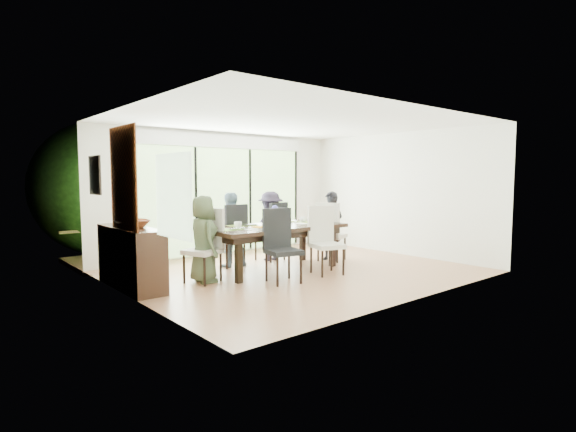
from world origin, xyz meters
TOP-DOWN VIEW (x-y plane):
  - floor at (0.00, 0.00)m, footprint 6.00×5.00m
  - ceiling at (0.00, 0.00)m, footprint 6.00×5.00m
  - wall_back at (0.00, 2.51)m, footprint 6.00×0.02m
  - wall_front at (0.00, -2.51)m, footprint 6.00×0.02m
  - wall_left at (-3.01, 0.00)m, footprint 0.02×5.00m
  - wall_right at (3.01, 0.00)m, footprint 0.02×5.00m
  - glass_doors at (0.00, 2.47)m, footprint 4.20×0.02m
  - blinds_header at (0.00, 2.46)m, footprint 4.40×0.06m
  - mullion_a at (-2.10, 2.46)m, footprint 0.05×0.04m
  - mullion_b at (-0.70, 2.46)m, footprint 0.05×0.04m
  - mullion_c at (0.70, 2.46)m, footprint 0.05×0.04m
  - mullion_d at (2.10, 2.46)m, footprint 0.05×0.04m
  - side_window at (-2.97, -1.20)m, footprint 0.02×0.90m
  - deck at (0.00, 3.40)m, footprint 6.00×1.80m
  - rail_top at (0.00, 4.20)m, footprint 6.00×0.08m
  - foliage_left at (-1.80, 5.20)m, footprint 3.20×3.20m
  - foliage_mid at (0.40, 5.80)m, footprint 4.00×4.00m
  - foliage_right at (2.20, 5.00)m, footprint 2.80×2.80m
  - foliage_far at (-0.60, 6.50)m, footprint 3.60×3.60m
  - table_top at (-0.23, 0.36)m, footprint 2.65×1.22m
  - table_apron at (-0.23, 0.36)m, footprint 2.43×0.99m
  - table_leg_fl at (-1.31, -0.07)m, footprint 0.10×0.10m
  - table_leg_fr at (0.85, -0.07)m, footprint 0.10×0.10m
  - table_leg_bl at (-1.31, 0.79)m, footprint 0.10×0.10m
  - table_leg_br at (0.85, 0.79)m, footprint 0.10×0.10m
  - chair_left_end at (-1.73, 0.36)m, footprint 0.66×0.66m
  - chair_right_end at (1.27, 0.36)m, footprint 0.66×0.66m
  - chair_far_left at (-0.68, 1.21)m, footprint 0.54×0.54m
  - chair_far_right at (0.32, 1.21)m, footprint 0.59×0.59m
  - chair_near_left at (-0.73, -0.51)m, footprint 0.61×0.61m
  - chair_near_right at (0.27, -0.51)m, footprint 0.63×0.63m
  - person_left_end at (-1.71, 0.36)m, footprint 0.51×0.72m
  - person_right_end at (1.25, 0.36)m, footprint 0.53×0.73m
  - person_far_left at (-0.68, 1.19)m, footprint 0.74×0.56m
  - person_far_right at (0.32, 1.19)m, footprint 0.71×0.50m
  - placemat_left at (-1.18, 0.36)m, footprint 0.49×0.35m
  - placemat_right at (0.72, 0.36)m, footprint 0.49×0.35m
  - placemat_far_l at (-0.68, 0.76)m, footprint 0.49×0.35m
  - placemat_far_r at (0.32, 0.76)m, footprint 0.49×0.35m
  - placemat_paper at (-0.78, 0.06)m, footprint 0.49×0.35m
  - tablet_far_l at (-0.58, 0.71)m, footprint 0.29×0.20m
  - tablet_far_r at (0.27, 0.71)m, footprint 0.27×0.19m
  - papers at (0.47, 0.31)m, footprint 0.33×0.24m
  - platter_base at (-0.78, 0.06)m, footprint 0.29×0.29m
  - platter_snacks at (-0.78, 0.06)m, footprint 0.22×0.22m
  - vase at (-0.18, 0.41)m, footprint 0.09×0.09m
  - hyacinth_stems at (-0.18, 0.41)m, footprint 0.04×0.04m
  - hyacinth_blooms at (-0.18, 0.41)m, footprint 0.12×0.12m
  - laptop at (-1.08, 0.26)m, footprint 0.40×0.30m
  - cup_a at (-0.93, 0.51)m, footprint 0.19×0.19m
  - cup_b at (-0.08, 0.26)m, footprint 0.15×0.15m
  - cup_c at (0.57, 0.46)m, footprint 0.16×0.16m
  - book at (0.02, 0.41)m, footprint 0.28×0.30m
  - sideboard at (-2.76, 0.76)m, footprint 0.47×1.68m
  - bowl at (-2.76, 0.66)m, footprint 0.50×0.50m
  - candlestick_base at (-2.76, 1.11)m, footprint 0.11×0.11m
  - candlestick_shaft at (-2.76, 1.11)m, footprint 0.03×0.03m
  - candlestick_pan at (-2.76, 1.11)m, footprint 0.11×0.11m
  - candle at (-2.76, 1.11)m, footprint 0.04×0.04m
  - tapestry at (-2.97, 0.40)m, footprint 0.02×1.00m
  - art_frame at (-2.97, 1.70)m, footprint 0.03×0.55m
  - art_canvas at (-2.95, 1.70)m, footprint 0.01×0.45m

SIDE VIEW (x-z plane):
  - deck at x=0.00m, z-range -0.10..0.00m
  - floor at x=0.00m, z-range -0.01..0.00m
  - table_leg_fl at x=-1.31m, z-range 0.00..0.76m
  - table_leg_fr at x=0.85m, z-range 0.00..0.76m
  - table_leg_bl at x=-1.31m, z-range 0.00..0.76m
  - table_leg_br at x=0.85m, z-range 0.00..0.76m
  - sideboard at x=-2.76m, z-range 0.00..0.95m
  - rail_top at x=0.00m, z-range 0.52..0.58m
  - chair_left_end at x=-1.73m, z-range 0.00..1.22m
  - chair_right_end at x=1.27m, z-range 0.00..1.22m
  - chair_far_left at x=-0.68m, z-range 0.00..1.22m
  - chair_far_right at x=0.32m, z-range 0.00..1.22m
  - chair_near_left at x=-0.73m, z-range 0.00..1.22m
  - chair_near_right at x=0.27m, z-range 0.00..1.22m
  - table_apron at x=-0.23m, z-range 0.64..0.75m
  - person_left_end at x=-1.71m, z-range 0.00..1.43m
  - person_right_end at x=1.25m, z-range 0.00..1.43m
  - person_far_left at x=-0.68m, z-range 0.00..1.43m
  - person_far_right at x=0.32m, z-range 0.00..1.43m
  - table_top at x=-0.23m, z-range 0.76..0.83m
  - papers at x=0.47m, z-range 0.83..0.83m
  - placemat_left at x=-1.18m, z-range 0.83..0.84m
  - placemat_right at x=0.72m, z-range 0.83..0.84m
  - placemat_far_l at x=-0.68m, z-range 0.83..0.84m
  - placemat_far_r at x=0.32m, z-range 0.83..0.84m
  - placemat_paper at x=-0.78m, z-range 0.83..0.84m
  - book at x=0.02m, z-range 0.83..0.85m
  - tablet_far_r at x=0.27m, z-range 0.84..0.85m
  - tablet_far_l at x=-0.58m, z-range 0.84..0.85m
  - laptop at x=-1.08m, z-range 0.83..0.86m
  - platter_base at x=-0.78m, z-range 0.84..0.86m
  - platter_snacks at x=-0.78m, z-range 0.86..0.88m
  - cup_b at x=-0.08m, z-range 0.83..0.93m
  - cup_a at x=-0.93m, z-range 0.83..0.94m
  - cup_c at x=0.57m, z-range 0.83..0.94m
  - vase at x=-0.18m, z-range 0.83..0.96m
  - candlestick_base at x=-2.76m, z-range 0.95..0.99m
  - bowl at x=-2.76m, z-range 0.95..1.07m
  - hyacinth_stems at x=-0.18m, z-range 0.94..1.12m
  - hyacinth_blooms at x=-0.18m, z-range 1.08..1.20m
  - glass_doors at x=0.00m, z-range 0.05..2.35m
  - mullion_a at x=-2.10m, z-range 0.05..2.35m
  - mullion_b at x=-0.70m, z-range 0.05..2.35m
  - mullion_c at x=0.70m, z-range 0.05..2.35m
  - mullion_d at x=2.10m, z-range 0.05..2.35m
  - foliage_right at x=2.20m, z-range -0.14..2.66m
  - wall_back at x=0.00m, z-range 0.00..2.70m
  - wall_front at x=0.00m, z-range 0.00..2.70m
  - wall_left at x=-3.01m, z-range 0.00..2.70m
  - wall_right at x=3.01m, z-range 0.00..2.70m
  - foliage_left at x=-1.80m, z-range -0.16..3.04m
  - side_window at x=-2.97m, z-range 1.00..2.00m
  - foliage_far at x=-0.60m, z-range -0.18..3.42m
  - candlestick_shaft at x=-2.76m, z-range 0.97..2.29m
  - tapestry at x=-2.97m, z-range 0.95..2.45m
  - art_frame at x=-2.97m, z-range 1.42..2.08m
  - art_canvas at x=-2.95m, z-range 1.48..2.02m
  - foliage_mid at x=0.40m, z-range -0.20..3.80m
  - candlestick_pan at x=-2.76m, z-range 2.27..2.30m
  - candle at x=-2.76m, z-range 2.29..2.40m
  - blinds_header at x=0.00m, z-range 2.36..2.64m
  - ceiling at x=0.00m, z-range 2.70..2.71m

